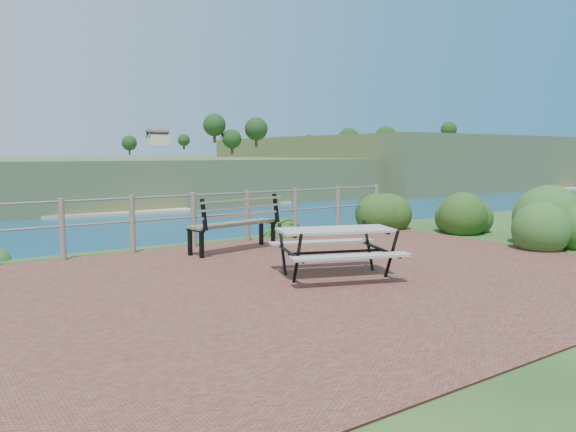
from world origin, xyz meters
The scene contains 9 objects.
ground centered at (0.00, 0.00, 0.00)m, with size 10.00×7.00×0.12m, color brown.
safety_railing centered at (0.00, 3.35, 0.57)m, with size 9.40×0.10×1.00m.
distant_bay centered at (173.07, 202.61, -1.52)m, with size 290.00×232.36×24.00m.
picnic_table centered at (0.53, -0.07, 0.43)m, with size 1.72×1.31×0.67m.
park_bench centered at (0.38, 2.54, 0.65)m, with size 1.79×0.73×0.98m.
shrub_right_front centered at (5.62, 1.97, 0.00)m, with size 1.25×1.25×1.78m, color #193A11.
shrub_right_back centered at (5.36, -0.57, 0.00)m, with size 1.33×1.33×1.89m, color #235720.
shrub_right_edge centered at (4.77, 3.29, 0.00)m, with size 0.97×0.97×1.39m, color #193A11.
shrub_lip_east centered at (2.09, 3.70, 0.00)m, with size 0.77×0.77×0.51m, color #193A11.
Camera 1 is at (-4.44, -6.01, 1.73)m, focal length 35.00 mm.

